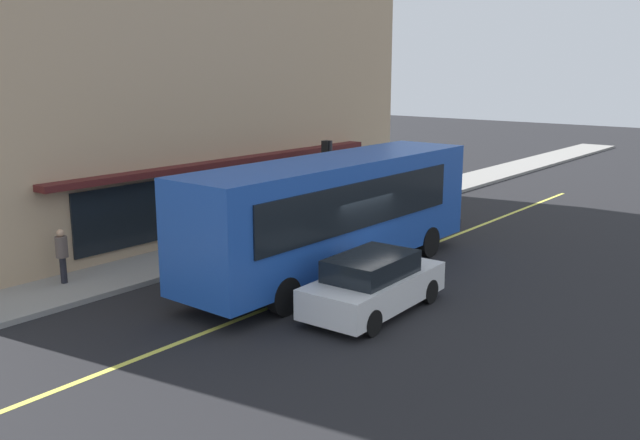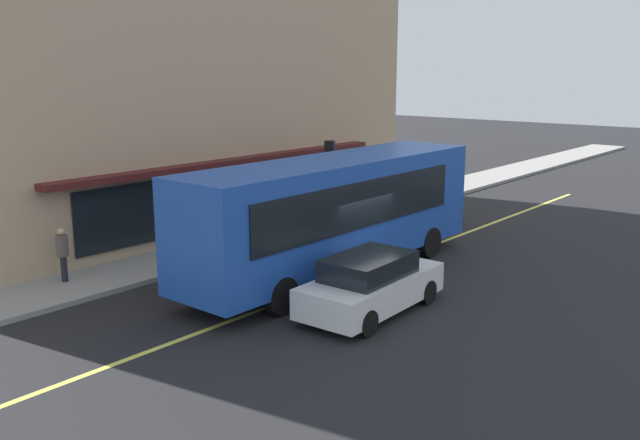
% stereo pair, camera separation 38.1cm
% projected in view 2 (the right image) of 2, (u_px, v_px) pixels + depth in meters
% --- Properties ---
extents(ground, '(120.00, 120.00, 0.00)m').
position_uv_depth(ground, '(343.00, 279.00, 20.18)').
color(ground, black).
extents(sidewalk, '(80.00, 2.48, 0.15)m').
position_uv_depth(sidewalk, '(224.00, 247.00, 23.43)').
color(sidewalk, gray).
rests_on(sidewalk, ground).
extents(lane_centre_stripe, '(36.00, 0.16, 0.01)m').
position_uv_depth(lane_centre_stripe, '(343.00, 279.00, 20.18)').
color(lane_centre_stripe, '#D8D14C').
rests_on(lane_centre_stripe, ground).
extents(storefront_building, '(21.21, 9.07, 15.75)m').
position_uv_depth(storefront_building, '(152.00, 20.00, 26.33)').
color(storefront_building, tan).
rests_on(storefront_building, ground).
extents(bus, '(11.14, 2.64, 3.50)m').
position_uv_depth(bus, '(336.00, 210.00, 20.21)').
color(bus, '#1E4CAD').
rests_on(bus, ground).
extents(traffic_light, '(0.30, 0.52, 3.20)m').
position_uv_depth(traffic_light, '(331.00, 162.00, 26.36)').
color(traffic_light, '#2D2D33').
rests_on(traffic_light, sidewalk).
extents(car_white, '(4.37, 2.00, 1.52)m').
position_uv_depth(car_white, '(371.00, 284.00, 17.30)').
color(car_white, white).
rests_on(car_white, ground).
extents(pedestrian_by_curb, '(0.34, 0.34, 1.56)m').
position_uv_depth(pedestrian_by_curb, '(63.00, 250.00, 19.27)').
color(pedestrian_by_curb, black).
rests_on(pedestrian_by_curb, sidewalk).
extents(pedestrian_near_storefront, '(0.34, 0.34, 1.75)m').
position_uv_depth(pedestrian_near_storefront, '(222.00, 209.00, 24.13)').
color(pedestrian_near_storefront, black).
rests_on(pedestrian_near_storefront, sidewalk).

